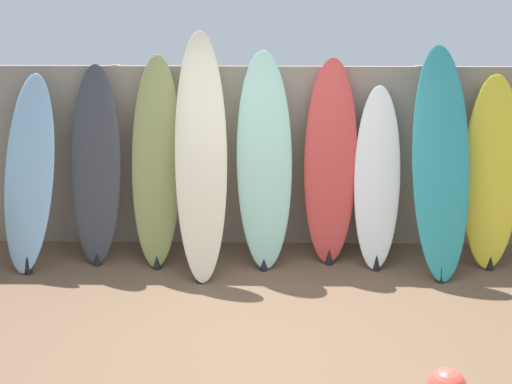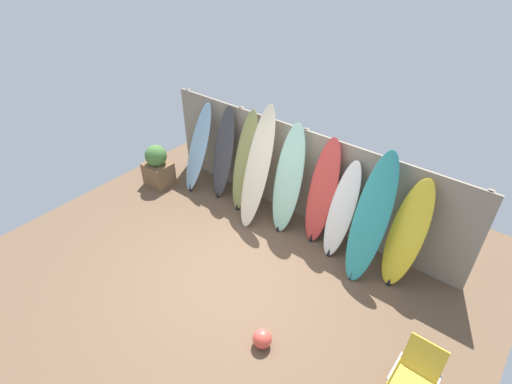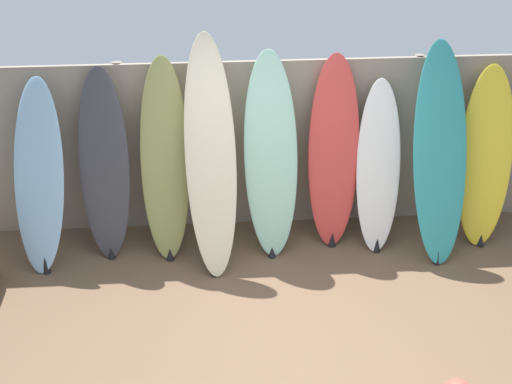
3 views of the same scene
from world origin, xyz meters
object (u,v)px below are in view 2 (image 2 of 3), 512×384
Objects in this scene: planter_box at (158,166)px; surfboard_charcoal_1 at (223,154)px; beach_chair at (418,371)px; surfboard_cream_3 at (257,169)px; surfboard_red_5 at (322,193)px; surfboard_white_6 at (341,211)px; surfboard_seafoam_4 at (288,180)px; surfboard_skyblue_0 at (198,149)px; surfboard_olive_2 at (245,162)px; beach_ball at (262,338)px; surfboard_yellow_8 at (407,235)px; surfboard_teal_7 at (371,219)px.

surfboard_charcoal_1 is at bearing 25.72° from planter_box.
planter_box reaches higher than beach_chair.
surfboard_charcoal_1 is 1.53m from planter_box.
surfboard_red_5 is (1.19, 0.25, -0.13)m from surfboard_cream_3.
surfboard_seafoam_4 is at bearing -179.17° from surfboard_white_6.
surfboard_red_5 is 2.99m from beach_chair.
beach_chair is 0.70× the size of planter_box.
surfboard_seafoam_4 is 3.11× the size of beach_chair.
surfboard_skyblue_0 is at bearing 176.54° from surfboard_cream_3.
surfboard_olive_2 is 2.06m from surfboard_white_6.
surfboard_olive_2 is 1.63m from surfboard_red_5.
beach_ball is (3.40, -2.23, -0.73)m from surfboard_skyblue_0.
surfboard_yellow_8 is 2.76× the size of beach_chair.
surfboard_teal_7 is at bearing -1.11° from surfboard_skyblue_0.
surfboard_charcoal_1 is 3.19m from surfboard_teal_7.
planter_box is (-1.89, -0.60, -0.53)m from surfboard_olive_2.
surfboard_charcoal_1 is 0.91× the size of surfboard_teal_7.
surfboard_seafoam_4 is 1.04× the size of surfboard_red_5.
surfboard_olive_2 is 3.30m from beach_ball.
surfboard_skyblue_0 is 0.92× the size of surfboard_red_5.
surfboard_cream_3 reaches higher than planter_box.
surfboard_olive_2 is at bearing 178.67° from surfboard_seafoam_4.
surfboard_white_6 is at bearing -0.90° from surfboard_charcoal_1.
surfboard_white_6 is at bearing 5.59° from surfboard_cream_3.
surfboard_skyblue_0 is at bearing -176.96° from surfboard_red_5.
surfboard_white_6 is (1.62, 0.16, -0.26)m from surfboard_cream_3.
surfboard_teal_7 is 7.70× the size of beach_ball.
surfboard_olive_2 is at bearing 133.97° from beach_ball.
surfboard_yellow_8 reaches higher than beach_ball.
planter_box is (-3.95, -0.59, -0.38)m from surfboard_white_6.
beach_chair is at bearing -45.67° from surfboard_teal_7.
surfboard_cream_3 is 0.59m from surfboard_seafoam_4.
surfboard_yellow_8 is 2.60m from beach_ball.
surfboard_seafoam_4 is 1.07m from surfboard_white_6.
surfboard_seafoam_4 is at bearing 11.23° from planter_box.
planter_box is at bearing -176.18° from beach_chair.
surfboard_teal_7 reaches higher than surfboard_skyblue_0.
beach_ball is (-0.38, -2.16, -0.87)m from surfboard_teal_7.
surfboard_charcoal_1 is at bearing -178.80° from surfboard_red_5.
beach_ball is (2.80, -2.33, -0.78)m from surfboard_charcoal_1.
surfboard_skyblue_0 is 4.13m from beach_ball.
surfboard_charcoal_1 reaches higher than beach_chair.
beach_chair is at bearing -60.99° from surfboard_yellow_8.
surfboard_charcoal_1 is at bearing 176.71° from surfboard_olive_2.
beach_chair is (3.59, -1.43, -0.74)m from surfboard_cream_3.
surfboard_yellow_8 reaches higher than planter_box.
surfboard_cream_3 is 2.17m from surfboard_teal_7.
surfboard_red_5 is (2.80, 0.15, 0.08)m from surfboard_skyblue_0.
beach_ball is at bearing -50.05° from surfboard_cream_3.
surfboard_cream_3 is at bearing -3.46° from surfboard_skyblue_0.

